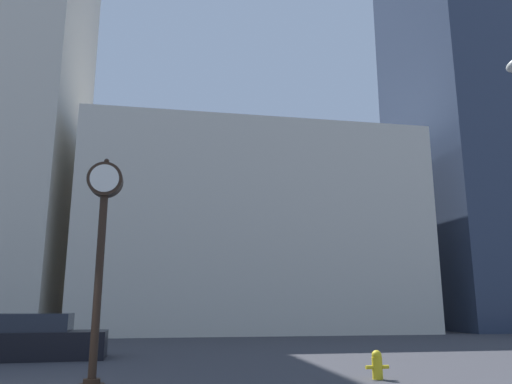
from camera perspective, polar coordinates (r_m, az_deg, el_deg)
The scene contains 5 objects.
building_storefront_row at distance 34.94m, azimuth -0.86°, elevation -4.86°, with size 21.71×12.00×13.03m.
building_glass_modern at distance 43.55m, azimuth 22.40°, elevation 7.78°, with size 8.35×12.00×32.54m.
street_clock at distance 11.96m, azimuth -17.22°, elevation -4.48°, with size 0.80×0.54×5.14m.
car_black at distance 18.63m, azimuth -23.72°, elevation -15.21°, with size 4.38×2.06×1.47m.
fire_hydrant_far at distance 13.18m, azimuth 13.67°, elevation -18.61°, with size 0.58×0.25×0.68m.
Camera 1 is at (3.19, -10.17, 1.79)m, focal length 35.00 mm.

